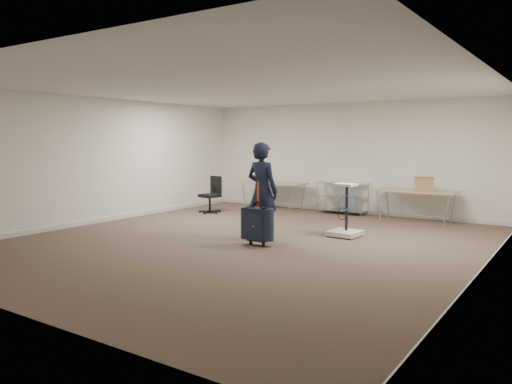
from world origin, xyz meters
The scene contains 10 objects.
ground centered at (0.00, 0.00, 0.00)m, with size 9.00×9.00×0.00m, color #4C3C2E.
room_shell centered at (0.00, 1.38, 0.05)m, with size 8.00×9.00×9.00m.
folding_table_left centered at (-1.90, 3.95, 0.68)m, with size 1.80×0.75×0.73m.
folding_table_right centered at (1.90, 3.95, 0.68)m, with size 1.80×0.75×0.73m.
wire_shelf centered at (0.00, 4.20, 0.44)m, with size 1.22×0.47×0.80m.
person centered at (0.08, 0.38, 0.91)m, with size 0.66×0.44×1.82m, color black.
suitcase centered at (0.32, -0.15, 0.38)m, with size 0.43×0.26×1.13m.
office_chair centered at (-2.87, 2.49, 0.28)m, with size 0.57×0.57×0.94m.
equipment_cart centered at (1.27, 1.47, 0.27)m, with size 0.60×0.60×1.03m.
cardboard_box centered at (2.09, 3.90, 0.88)m, with size 0.41×0.31×0.31m, color #8C5F41.
Camera 1 is at (5.14, -7.38, 1.87)m, focal length 35.00 mm.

